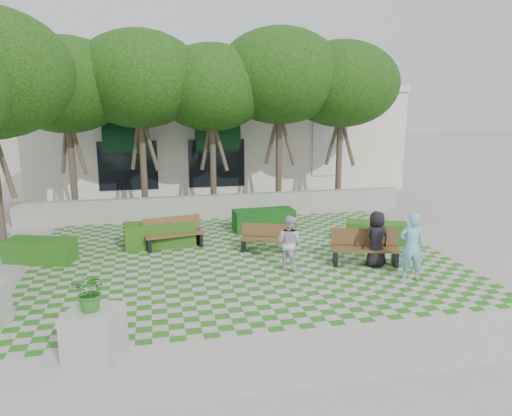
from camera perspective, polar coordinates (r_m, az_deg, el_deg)
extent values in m
plane|color=gray|center=(13.81, -0.72, -7.13)|extent=(90.00, 90.00, 0.00)
plane|color=#2B721E|center=(14.74, -1.50, -5.81)|extent=(12.00, 12.00, 0.00)
cube|color=#9E9B93|center=(9.65, 5.05, -16.45)|extent=(16.00, 2.00, 0.01)
cube|color=#9E9B93|center=(19.57, -4.33, 0.22)|extent=(15.00, 0.36, 0.90)
cube|color=#51361B|center=(14.42, 12.41, -4.59)|extent=(1.98, 1.06, 0.06)
cube|color=#51361B|center=(14.60, 12.30, -3.21)|extent=(1.86, 0.63, 0.47)
cube|color=black|center=(14.38, 9.04, -5.50)|extent=(0.24, 0.53, 0.46)
cube|color=black|center=(14.65, 15.62, -5.49)|extent=(0.24, 0.53, 0.46)
cube|color=brown|center=(15.29, 1.14, -3.59)|extent=(1.64, 0.99, 0.05)
cube|color=brown|center=(15.44, 1.24, -2.51)|extent=(1.52, 0.64, 0.39)
cube|color=black|center=(15.44, -1.45, -4.20)|extent=(0.23, 0.44, 0.38)
cube|color=black|center=(15.29, 3.75, -4.40)|extent=(0.23, 0.44, 0.38)
cube|color=brown|center=(15.81, -9.36, -2.96)|extent=(1.90, 0.89, 0.06)
cube|color=brown|center=(15.99, -9.62, -1.77)|extent=(1.82, 0.47, 0.46)
cube|color=black|center=(15.72, -12.21, -4.06)|extent=(0.20, 0.52, 0.45)
cube|color=black|center=(16.08, -6.50, -3.47)|extent=(0.20, 0.52, 0.45)
cube|color=#205316|center=(16.69, 13.55, -2.74)|extent=(2.06, 1.50, 0.67)
cube|color=#124514|center=(17.67, 0.89, -1.38)|extent=(2.18, 0.97, 0.75)
cube|color=#245215|center=(16.15, -10.94, -2.97)|extent=(2.25, 1.07, 0.76)
cube|color=#205316|center=(15.68, -23.42, -4.48)|extent=(2.07, 1.35, 0.67)
cube|color=#9E9B93|center=(9.85, -17.99, -13.47)|extent=(1.16, 1.16, 0.92)
imported|color=#2E7725|center=(9.53, -18.33, -9.06)|extent=(0.79, 0.74, 0.71)
imported|color=#77BBD9|center=(13.52, 17.38, -4.23)|extent=(0.76, 0.63, 1.77)
imported|color=black|center=(14.32, 13.59, -3.45)|extent=(0.82, 0.57, 1.58)
imported|color=silver|center=(13.69, 3.84, -3.98)|extent=(0.93, 0.94, 1.53)
cylinder|color=#47382B|center=(20.74, -20.22, 4.03)|extent=(0.26, 0.26, 3.64)
ellipsoid|color=#1E4C11|center=(20.54, -20.93, 13.02)|extent=(4.80, 4.80, 3.60)
cylinder|color=#47382B|center=(20.52, -12.74, 4.66)|extent=(0.26, 0.26, 3.81)
ellipsoid|color=#1E4C11|center=(20.33, -13.22, 14.18)|extent=(5.00, 5.00, 3.75)
cylinder|color=#47382B|center=(20.69, -4.93, 4.68)|extent=(0.26, 0.26, 3.58)
ellipsoid|color=#1E4C11|center=(20.49, -5.11, 13.57)|extent=(4.60, 4.60, 3.45)
cylinder|color=#47382B|center=(21.20, 2.62, 5.37)|extent=(0.26, 0.26, 3.92)
ellipsoid|color=#1E4C11|center=(21.03, 2.72, 14.86)|extent=(5.20, 5.20, 3.90)
cylinder|color=#47382B|center=(22.05, 9.45, 5.20)|extent=(0.26, 0.26, 3.70)
ellipsoid|color=#1E4C11|center=(21.87, 9.77, 13.80)|extent=(4.80, 4.80, 3.60)
cube|color=silver|center=(27.25, -4.64, 8.15)|extent=(18.00, 8.00, 5.00)
cube|color=white|center=(23.20, -3.41, 13.53)|extent=(18.00, 0.30, 0.30)
cube|color=black|center=(24.58, 8.37, 6.84)|extent=(1.40, 0.10, 2.40)
cylinder|color=#0F381D|center=(22.99, -14.60, 8.16)|extent=(3.00, 1.80, 1.80)
cube|color=black|center=(23.13, -14.41, 4.71)|extent=(2.60, 0.08, 2.20)
cylinder|color=#0F381D|center=(23.17, -4.57, 8.56)|extent=(3.00, 1.80, 1.80)
cube|color=black|center=(23.32, -4.51, 5.13)|extent=(2.60, 0.08, 2.20)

